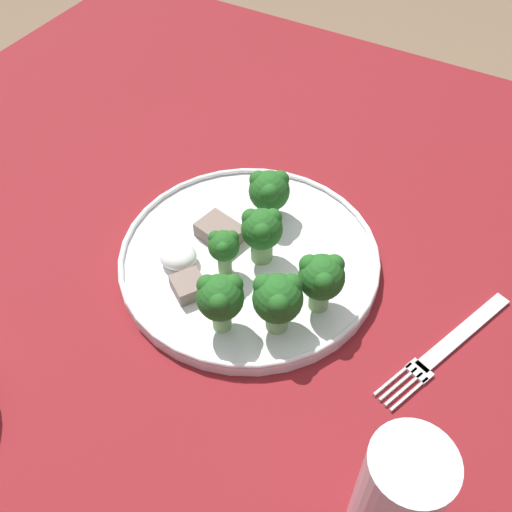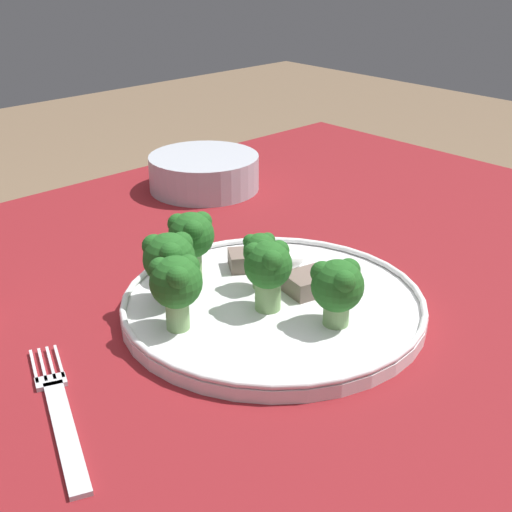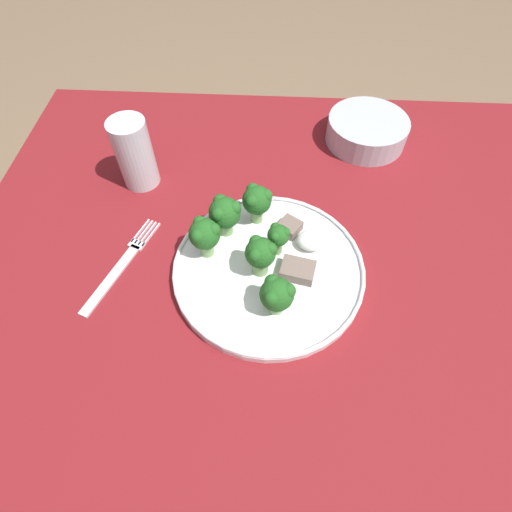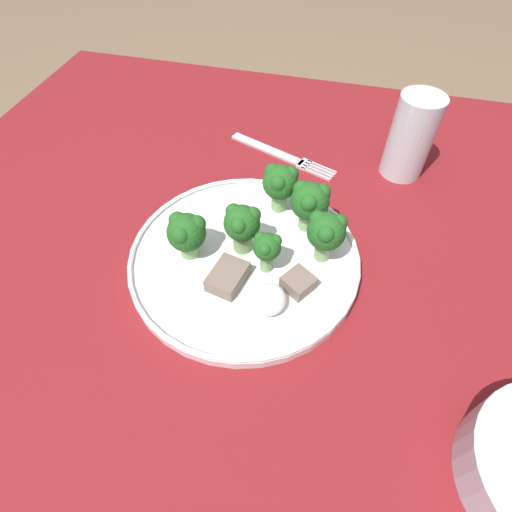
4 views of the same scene
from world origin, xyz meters
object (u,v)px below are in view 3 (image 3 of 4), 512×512
object	(u,v)px
cream_bowl	(367,131)
drinking_glass	(136,157)
dinner_plate	(269,269)
fork	(121,265)

from	to	relation	value
cream_bowl	drinking_glass	distance (m)	0.43
dinner_plate	drinking_glass	bearing A→B (deg)	141.59
cream_bowl	drinking_glass	size ratio (longest dim) A/B	1.23
dinner_plate	drinking_glass	world-z (taller)	drinking_glass
fork	dinner_plate	bearing A→B (deg)	0.08
fork	cream_bowl	size ratio (longest dim) A/B	1.19
fork	drinking_glass	xyz separation A→B (m)	(-0.01, 0.18, 0.05)
dinner_plate	drinking_glass	size ratio (longest dim) A/B	2.32
fork	cream_bowl	xyz separation A→B (m)	(0.40, 0.31, 0.02)
fork	drinking_glass	size ratio (longest dim) A/B	1.47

